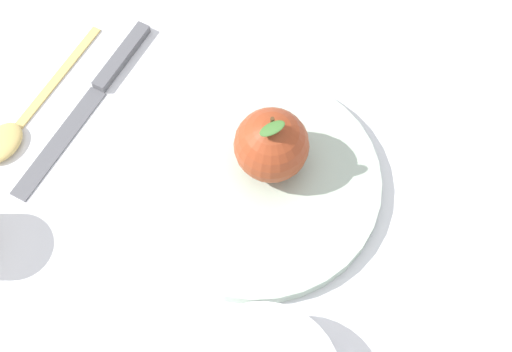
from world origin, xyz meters
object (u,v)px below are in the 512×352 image
at_px(dinner_plate, 256,182).
at_px(knife, 96,91).
at_px(apple, 272,143).
at_px(spoon, 16,126).

relative_size(dinner_plate, knife, 1.12).
xyz_separation_m(dinner_plate, apple, (-0.02, 0.01, 0.04)).
bearing_deg(knife, spoon, -58.59).
distance_m(dinner_plate, apple, 0.05).
bearing_deg(dinner_plate, apple, 144.70).
distance_m(knife, spoon, 0.09).
relative_size(dinner_plate, apple, 2.82).
xyz_separation_m(dinner_plate, spoon, (-0.05, -0.24, -0.00)).
xyz_separation_m(apple, knife, (-0.08, -0.18, -0.05)).
bearing_deg(apple, dinner_plate, -35.30).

